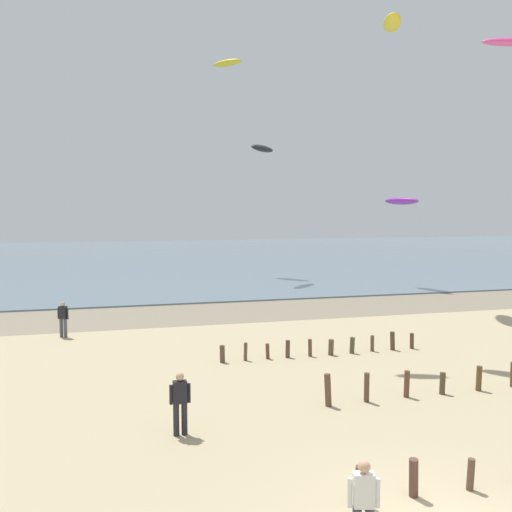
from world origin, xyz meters
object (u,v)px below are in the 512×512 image
person_by_waterline (63,318)px  kite_aloft_0 (262,149)px  kite_aloft_3 (227,63)px  kite_aloft_4 (392,23)px  kite_aloft_2 (508,42)px  person_right_flank (180,402)px  kite_aloft_6 (401,201)px  person_nearest_camera (364,504)px

person_by_waterline → kite_aloft_0: bearing=50.0°
kite_aloft_3 → kite_aloft_4: 20.79m
person_by_waterline → kite_aloft_3: kite_aloft_3 is taller
kite_aloft_2 → kite_aloft_3: bearing=-50.3°
person_right_flank → kite_aloft_3: bearing=76.2°
kite_aloft_4 → kite_aloft_6: kite_aloft_4 is taller
person_nearest_camera → person_right_flank: same height
person_right_flank → kite_aloft_0: (10.54, 30.03, 10.07)m
person_nearest_camera → kite_aloft_3: 47.82m
kite_aloft_3 → kite_aloft_4: bearing=159.5°
kite_aloft_4 → person_nearest_camera: bearing=179.2°
person_by_waterline → kite_aloft_4: bearing=14.5°
person_by_waterline → kite_aloft_4: (19.49, 5.05, 16.66)m
person_right_flank → kite_aloft_2: (21.15, 14.19, 14.89)m
person_nearest_camera → kite_aloft_3: size_ratio=0.51×
kite_aloft_0 → kite_aloft_6: size_ratio=1.04×
kite_aloft_0 → kite_aloft_3: bearing=53.2°
kite_aloft_2 → kite_aloft_6: bearing=-69.7°
person_nearest_camera → kite_aloft_0: kite_aloft_0 is taller
kite_aloft_4 → kite_aloft_0: bearing=50.4°
person_right_flank → kite_aloft_6: bearing=50.2°
person_right_flank → kite_aloft_3: 42.91m
kite_aloft_3 → kite_aloft_6: bearing=179.5°
kite_aloft_2 → kite_aloft_6: (-1.31, 9.63, -9.17)m
person_right_flank → kite_aloft_4: bearing=48.9°
kite_aloft_0 → kite_aloft_3: (-1.35, 7.49, 8.62)m
person_right_flank → kite_aloft_6: 31.53m
person_nearest_camera → kite_aloft_4: 31.88m
person_nearest_camera → kite_aloft_4: bearing=61.2°
kite_aloft_0 → person_right_flank: bearing=-156.4°
kite_aloft_3 → person_right_flank: bearing=127.8°
person_nearest_camera → person_by_waterline: bearing=108.8°
kite_aloft_3 → kite_aloft_2: bearing=168.7°
person_nearest_camera → kite_aloft_6: kite_aloft_6 is taller
person_nearest_camera → kite_aloft_2: 31.28m
kite_aloft_3 → kite_aloft_6: kite_aloft_3 is taller
kite_aloft_4 → person_by_waterline: bearing=132.6°
person_by_waterline → kite_aloft_4: kite_aloft_4 is taller
kite_aloft_6 → person_nearest_camera: bearing=130.5°
person_by_waterline → kite_aloft_2: size_ratio=0.54×
person_right_flank → kite_aloft_2: kite_aloft_2 is taller
kite_aloft_0 → kite_aloft_4: bearing=-114.7°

